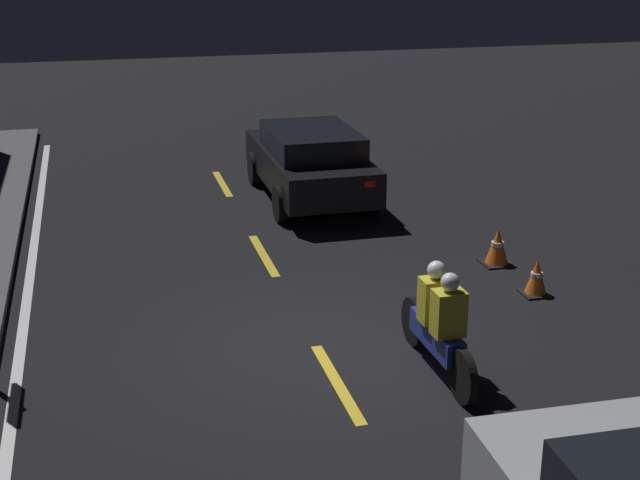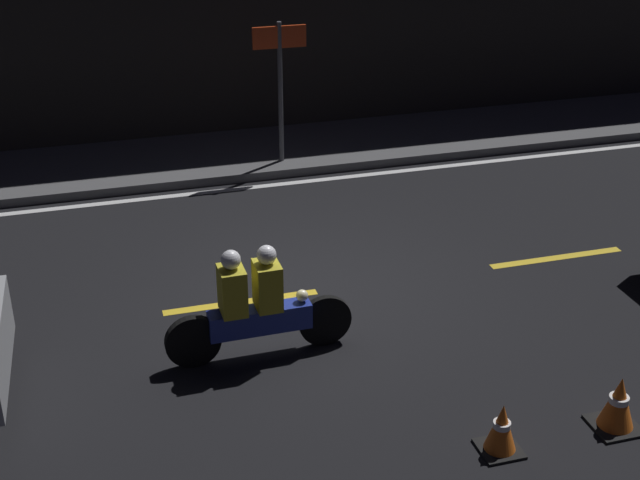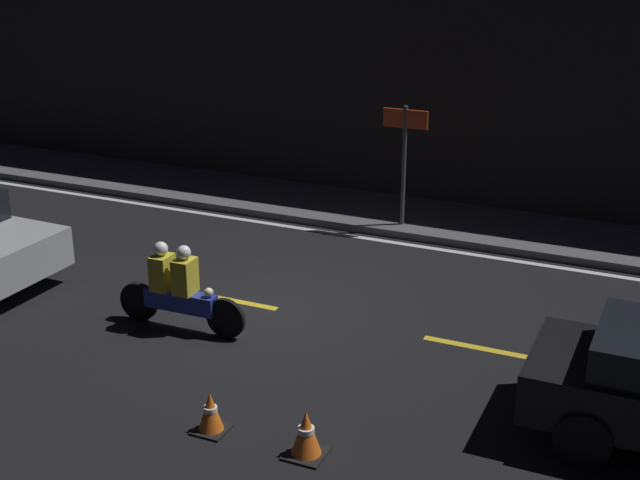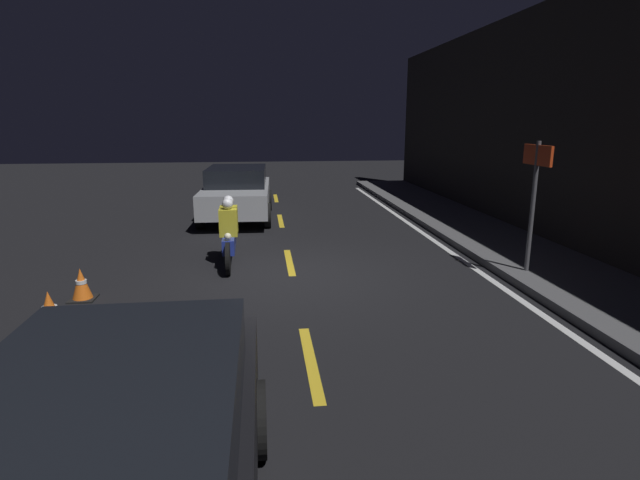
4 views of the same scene
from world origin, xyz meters
TOP-DOWN VIEW (x-y plane):
  - ground_plane at (0.00, 0.00)m, footprint 56.00×56.00m
  - raised_curb at (0.00, 5.06)m, footprint 28.00×2.26m
  - lane_dash_c at (-1.00, 0.00)m, footprint 2.00×0.14m
  - lane_dash_d at (3.50, 0.00)m, footprint 2.00×0.14m
  - lane_solid_kerb at (0.00, 3.68)m, footprint 25.20×0.14m
  - motorcycle at (-1.08, -1.23)m, footprint 2.18×0.37m
  - traffic_cone_near at (0.87, -3.54)m, footprint 0.41×0.41m
  - traffic_cone_mid at (2.17, -3.53)m, footprint 0.48×0.48m
  - shop_sign at (0.61, 4.39)m, footprint 0.90×0.08m

SIDE VIEW (x-z plane):
  - ground_plane at x=0.00m, z-range 0.00..0.00m
  - lane_solid_kerb at x=0.00m, z-range 0.00..0.01m
  - lane_dash_c at x=-1.00m, z-range 0.00..0.01m
  - lane_dash_d at x=3.50m, z-range 0.00..0.01m
  - raised_curb at x=0.00m, z-range 0.00..0.15m
  - traffic_cone_near at x=0.87m, z-range -0.01..0.53m
  - traffic_cone_mid at x=2.17m, z-range -0.01..0.59m
  - motorcycle at x=-1.08m, z-range -0.04..1.35m
  - shop_sign at x=0.61m, z-range 0.64..3.04m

